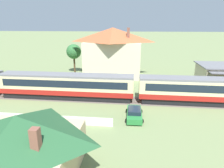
% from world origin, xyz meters
% --- Properties ---
extents(ground_plane, '(600.00, 600.00, 0.00)m').
position_xyz_m(ground_plane, '(0.00, 0.00, 0.00)').
color(ground_plane, '#707F51').
extents(passenger_train, '(66.33, 3.07, 3.99)m').
position_xyz_m(passenger_train, '(1.79, 0.02, 2.22)').
color(passenger_train, '#AD1E19').
rests_on(passenger_train, ground_plane).
extents(railway_track, '(114.92, 3.60, 0.04)m').
position_xyz_m(railway_track, '(2.66, 0.02, 0.01)').
color(railway_track, '#665B51').
rests_on(railway_track, ground_plane).
extents(station_house_terracotta_roof, '(13.35, 8.23, 10.88)m').
position_xyz_m(station_house_terracotta_roof, '(7.26, 15.34, 5.62)').
color(station_house_terracotta_roof, beige).
rests_on(station_house_terracotta_roof, ground_plane).
extents(cottage_dark_green_roof, '(8.94, 8.61, 5.31)m').
position_xyz_m(cottage_dark_green_roof, '(3.89, -17.38, 2.76)').
color(cottage_dark_green_roof, tan).
rests_on(cottage_dark_green_roof, ground_plane).
extents(parked_car_green, '(2.35, 4.66, 1.34)m').
position_xyz_m(parked_car_green, '(12.48, -5.99, 0.64)').
color(parked_car_green, '#287A38').
rests_on(parked_car_green, ground_plane).
extents(yard_tree_0, '(3.55, 3.55, 6.96)m').
position_xyz_m(yard_tree_0, '(-2.54, 17.68, 5.13)').
color(yard_tree_0, '#4C3823').
rests_on(yard_tree_0, ground_plane).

